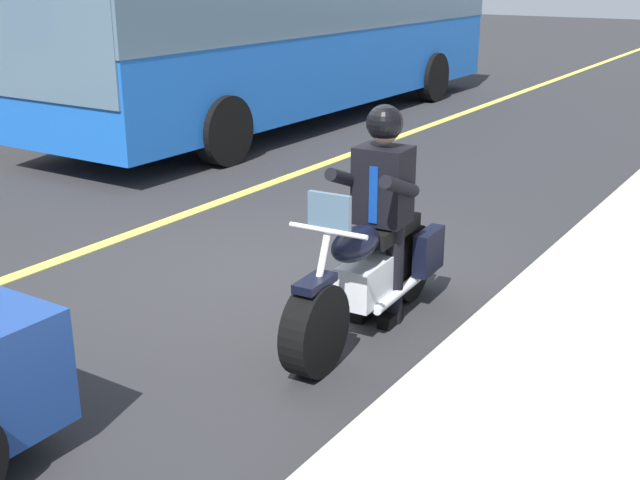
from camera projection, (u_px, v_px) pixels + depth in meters
ground_plane at (274, 277)px, 7.42m from camera, size 80.00×80.00×0.00m
lane_center_stripe at (120, 238)px, 8.45m from camera, size 60.00×0.16×0.01m
motorcycle_main at (370, 275)px, 6.23m from camera, size 2.22×0.67×1.26m
rider_main at (382, 196)px, 6.20m from camera, size 0.64×0.57×1.74m
bus_near at (297, 15)px, 14.40m from camera, size 11.05×2.70×3.30m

